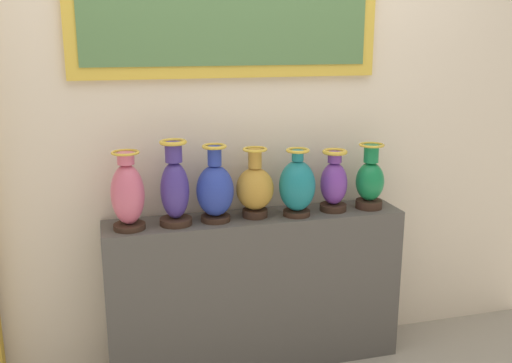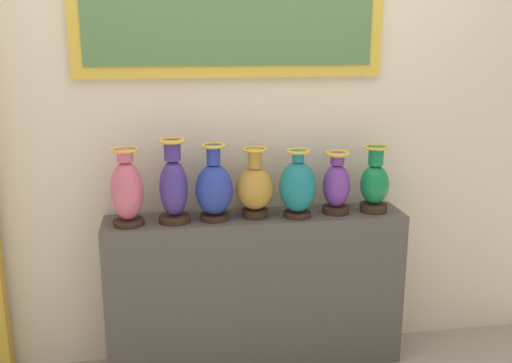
{
  "view_description": "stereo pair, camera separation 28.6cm",
  "coord_description": "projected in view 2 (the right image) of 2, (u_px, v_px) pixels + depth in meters",
  "views": [
    {
      "loc": [
        -0.73,
        -2.68,
        1.72
      ],
      "look_at": [
        0.0,
        0.0,
        1.01
      ],
      "focal_mm": 40.16,
      "sensor_mm": 36.0,
      "label": 1
    },
    {
      "loc": [
        -0.45,
        -2.74,
        1.72
      ],
      "look_at": [
        0.0,
        0.0,
        1.01
      ],
      "focal_mm": 40.16,
      "sensor_mm": 36.0,
      "label": 2
    }
  ],
  "objects": [
    {
      "name": "vase_cobalt",
      "position": [
        214.0,
        189.0,
        2.82
      ],
      "size": [
        0.18,
        0.18,
        0.38
      ],
      "color": "#382319",
      "rests_on": "display_shelf"
    },
    {
      "name": "vase_emerald",
      "position": [
        375.0,
        184.0,
        2.96
      ],
      "size": [
        0.15,
        0.15,
        0.35
      ],
      "color": "#382319",
      "rests_on": "display_shelf"
    },
    {
      "name": "ground_plane",
      "position": [
        256.0,
        361.0,
        3.12
      ],
      "size": [
        9.54,
        9.54,
        0.0
      ],
      "primitive_type": "plane",
      "color": "gray"
    },
    {
      "name": "vase_teal",
      "position": [
        298.0,
        187.0,
        2.87
      ],
      "size": [
        0.18,
        0.18,
        0.35
      ],
      "color": "#382319",
      "rests_on": "display_shelf"
    },
    {
      "name": "vase_violet",
      "position": [
        337.0,
        185.0,
        2.93
      ],
      "size": [
        0.14,
        0.14,
        0.32
      ],
      "color": "#382319",
      "rests_on": "display_shelf"
    },
    {
      "name": "vase_indigo",
      "position": [
        174.0,
        186.0,
        2.78
      ],
      "size": [
        0.16,
        0.16,
        0.42
      ],
      "color": "#382319",
      "rests_on": "display_shelf"
    },
    {
      "name": "vase_ochre",
      "position": [
        255.0,
        188.0,
        2.87
      ],
      "size": [
        0.19,
        0.19,
        0.36
      ],
      "color": "#382319",
      "rests_on": "display_shelf"
    },
    {
      "name": "back_wall",
      "position": [
        249.0,
        108.0,
        2.97
      ],
      "size": [
        3.54,
        0.14,
        2.66
      ],
      "color": "beige",
      "rests_on": "ground_plane"
    },
    {
      "name": "display_shelf",
      "position": [
        256.0,
        291.0,
        3.01
      ],
      "size": [
        1.54,
        0.28,
        0.83
      ],
      "primitive_type": "cube",
      "color": "#4C4742",
      "rests_on": "ground_plane"
    },
    {
      "name": "vase_rose",
      "position": [
        127.0,
        191.0,
        2.74
      ],
      "size": [
        0.16,
        0.16,
        0.38
      ],
      "color": "#382319",
      "rests_on": "display_shelf"
    }
  ]
}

